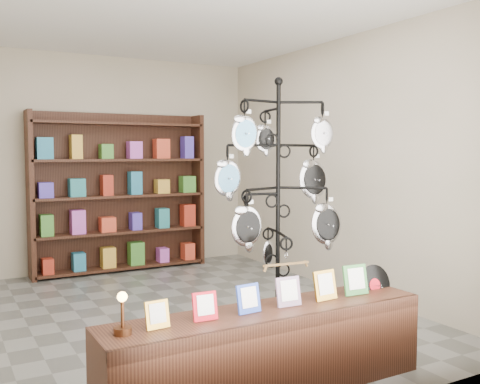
# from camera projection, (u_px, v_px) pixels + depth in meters

# --- Properties ---
(ground) EXTENTS (5.00, 5.00, 0.00)m
(ground) POSITION_uv_depth(u_px,v_px,m) (186.00, 312.00, 5.54)
(ground) COLOR slate
(ground) RESTS_ON ground
(room_envelope) EXTENTS (5.00, 5.00, 5.00)m
(room_envelope) POSITION_uv_depth(u_px,v_px,m) (185.00, 133.00, 5.41)
(room_envelope) COLOR #C0AE9A
(room_envelope) RESTS_ON ground
(display_tree) EXTENTS (1.19, 1.13, 2.32)m
(display_tree) POSITION_uv_depth(u_px,v_px,m) (278.00, 188.00, 4.75)
(display_tree) COLOR black
(display_tree) RESTS_ON ground
(front_shelf) EXTENTS (2.37, 0.50, 0.84)m
(front_shelf) POSITION_uv_depth(u_px,v_px,m) (269.00, 350.00, 3.68)
(front_shelf) COLOR black
(front_shelf) RESTS_ON ground
(back_shelving) EXTENTS (2.42, 0.36, 2.20)m
(back_shelving) POSITION_uv_depth(u_px,v_px,m) (120.00, 197.00, 7.46)
(back_shelving) COLOR black
(back_shelving) RESTS_ON ground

